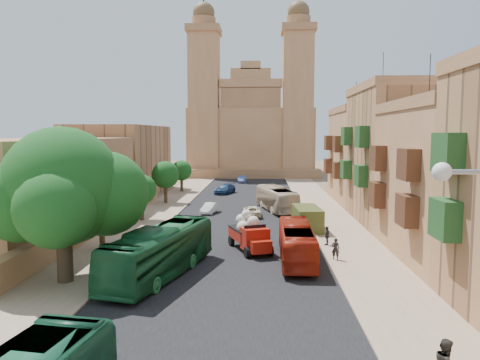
# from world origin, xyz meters

# --- Properties ---
(ground) EXTENTS (260.00, 260.00, 0.00)m
(ground) POSITION_xyz_m (0.00, 0.00, 0.00)
(ground) COLOR brown
(road_surface) EXTENTS (14.00, 140.00, 0.01)m
(road_surface) POSITION_xyz_m (0.00, 30.00, 0.01)
(road_surface) COLOR black
(road_surface) RESTS_ON ground
(sidewalk_east) EXTENTS (5.00, 140.00, 0.01)m
(sidewalk_east) POSITION_xyz_m (9.50, 30.00, 0.01)
(sidewalk_east) COLOR #977C63
(sidewalk_east) RESTS_ON ground
(sidewalk_west) EXTENTS (5.00, 140.00, 0.01)m
(sidewalk_west) POSITION_xyz_m (-9.50, 30.00, 0.01)
(sidewalk_west) COLOR #977C63
(sidewalk_west) RESTS_ON ground
(kerb_east) EXTENTS (0.25, 140.00, 0.12)m
(kerb_east) POSITION_xyz_m (7.00, 30.00, 0.06)
(kerb_east) COLOR #977C63
(kerb_east) RESTS_ON ground
(kerb_west) EXTENTS (0.25, 140.00, 0.12)m
(kerb_west) POSITION_xyz_m (-7.00, 30.00, 0.06)
(kerb_west) COLOR #977C63
(kerb_west) RESTS_ON ground
(townhouse_b) EXTENTS (9.00, 14.00, 14.90)m
(townhouse_b) POSITION_xyz_m (15.95, 11.00, 5.66)
(townhouse_b) COLOR #A27049
(townhouse_b) RESTS_ON ground
(townhouse_c) EXTENTS (9.00, 14.00, 17.40)m
(townhouse_c) POSITION_xyz_m (15.95, 25.00, 6.91)
(townhouse_c) COLOR #AC784E
(townhouse_c) RESTS_ON ground
(townhouse_d) EXTENTS (9.00, 14.00, 15.90)m
(townhouse_d) POSITION_xyz_m (15.95, 39.00, 6.16)
(townhouse_d) COLOR #A27049
(townhouse_d) RESTS_ON ground
(west_wall) EXTENTS (1.00, 40.00, 1.80)m
(west_wall) POSITION_xyz_m (-12.50, 20.00, 0.90)
(west_wall) COLOR #A27049
(west_wall) RESTS_ON ground
(west_building_low) EXTENTS (10.00, 28.00, 8.40)m
(west_building_low) POSITION_xyz_m (-18.00, 18.00, 4.20)
(west_building_low) COLOR #8F623E
(west_building_low) RESTS_ON ground
(west_building_mid) EXTENTS (10.00, 22.00, 10.00)m
(west_building_mid) POSITION_xyz_m (-18.00, 44.00, 5.00)
(west_building_mid) COLOR #AC784E
(west_building_mid) RESTS_ON ground
(church) EXTENTS (28.00, 22.50, 36.30)m
(church) POSITION_xyz_m (-0.00, 78.61, 9.52)
(church) COLOR #A27049
(church) RESTS_ON ground
(ficus_tree) EXTENTS (9.31, 8.56, 9.31)m
(ficus_tree) POSITION_xyz_m (-9.42, 4.01, 5.50)
(ficus_tree) COLOR #3A2C1D
(ficus_tree) RESTS_ON ground
(street_tree_a) EXTENTS (3.61, 3.61, 5.55)m
(street_tree_a) POSITION_xyz_m (-10.00, 12.00, 3.72)
(street_tree_a) COLOR #3A2C1D
(street_tree_a) RESTS_ON ground
(street_tree_b) EXTENTS (3.07, 3.07, 4.72)m
(street_tree_b) POSITION_xyz_m (-10.00, 24.00, 3.16)
(street_tree_b) COLOR #3A2C1D
(street_tree_b) RESTS_ON ground
(street_tree_c) EXTENTS (3.50, 3.50, 5.38)m
(street_tree_c) POSITION_xyz_m (-10.00, 36.00, 3.61)
(street_tree_c) COLOR #3A2C1D
(street_tree_c) RESTS_ON ground
(street_tree_d) EXTENTS (3.12, 3.12, 4.80)m
(street_tree_d) POSITION_xyz_m (-10.00, 48.00, 3.21)
(street_tree_d) COLOR #3A2C1D
(street_tree_d) RESTS_ON ground
(red_truck) EXTENTS (3.59, 5.48, 3.03)m
(red_truck) POSITION_xyz_m (1.40, 11.95, 1.33)
(red_truck) COLOR #AB1A0D
(red_truck) RESTS_ON ground
(olive_pickup) EXTENTS (2.64, 5.24, 2.10)m
(olive_pickup) POSITION_xyz_m (6.50, 20.00, 1.03)
(olive_pickup) COLOR #444D1C
(olive_pickup) RESTS_ON ground
(bus_green_north) EXTENTS (5.35, 11.55, 3.13)m
(bus_green_north) POSITION_xyz_m (-4.00, 5.27, 1.57)
(bus_green_north) COLOR #17552B
(bus_green_north) RESTS_ON ground
(bus_red_east) EXTENTS (2.30, 9.38, 2.61)m
(bus_red_east) POSITION_xyz_m (4.72, 9.22, 1.30)
(bus_red_east) COLOR #A4210F
(bus_red_east) RESTS_ON ground
(bus_cream_east) EXTENTS (4.80, 10.24, 2.78)m
(bus_cream_east) POSITION_xyz_m (4.00, 30.42, 1.39)
(bus_cream_east) COLOR beige
(bus_cream_east) RESTS_ON ground
(car_blue_a) EXTENTS (2.72, 4.17, 1.32)m
(car_blue_a) POSITION_xyz_m (-3.85, 11.55, 0.66)
(car_blue_a) COLOR #365BBA
(car_blue_a) RESTS_ON ground
(car_white_a) EXTENTS (1.93, 3.66, 1.15)m
(car_white_a) POSITION_xyz_m (-3.48, 28.48, 0.57)
(car_white_a) COLOR white
(car_white_a) RESTS_ON ground
(car_cream) EXTENTS (2.08, 4.14, 1.12)m
(car_cream) POSITION_xyz_m (1.28, 26.78, 0.56)
(car_cream) COLOR #F2E3C3
(car_cream) RESTS_ON ground
(car_dkblue) EXTENTS (3.36, 5.17, 1.39)m
(car_dkblue) POSITION_xyz_m (-3.13, 45.58, 0.70)
(car_dkblue) COLOR navy
(car_dkblue) RESTS_ON ground
(car_white_b) EXTENTS (2.73, 4.09, 1.29)m
(car_white_b) POSITION_xyz_m (3.13, 41.58, 0.65)
(car_white_b) COLOR white
(car_white_b) RESTS_ON ground
(car_blue_b) EXTENTS (1.47, 3.82, 1.24)m
(car_blue_b) POSITION_xyz_m (-1.26, 61.50, 0.62)
(car_blue_b) COLOR #4861A8
(car_blue_b) RESTS_ON ground
(pedestrian_a) EXTENTS (0.64, 0.50, 1.56)m
(pedestrian_a) POSITION_xyz_m (7.50, 9.65, 0.78)
(pedestrian_a) COLOR #262426
(pedestrian_a) RESTS_ON ground
(pedestrian_c) EXTENTS (0.68, 0.97, 1.53)m
(pedestrian_c) POSITION_xyz_m (7.50, 13.95, 0.77)
(pedestrian_c) COLOR #302F35
(pedestrian_c) RESTS_ON ground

